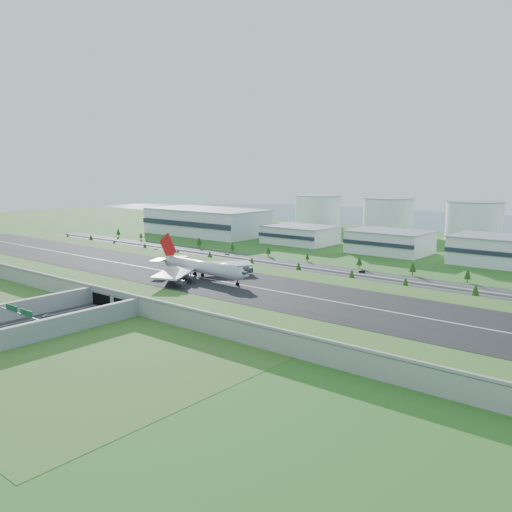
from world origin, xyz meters
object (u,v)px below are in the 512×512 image
Objects in this scene: car_2 at (82,321)px; car_5 at (362,271)px; boeing_747 at (202,267)px; car_0 at (46,316)px; car_7 at (227,254)px; car_4 at (155,249)px; fuel_tank_a at (318,212)px.

car_5 is at bearing -117.31° from car_2.
boeing_747 reaches higher than car_5.
boeing_747 is 81.51m from car_0.
car_2 is at bearing 38.93° from car_7.
boeing_747 is at bearing 52.05° from car_7.
car_4 is at bearing -107.85° from car_5.
car_2 is (19.99, 5.21, 0.03)m from car_0.
boeing_747 is at bearing -105.33° from car_2.
car_2 is 210.00m from car_4.
car_5 is at bearing 74.07° from boeing_747.
fuel_tank_a is at bearing 97.17° from car_0.
fuel_tank_a reaches higher than car_4.
car_2 is 1.38× the size of car_4.
car_4 is (-118.97, 162.66, -0.05)m from car_0.
fuel_tank_a is 10.90× the size of car_7.
fuel_tank_a is 226.22m from car_4.
car_2 is 192.28m from car_7.
car_2 is (129.55, -382.86, -16.64)m from fuel_tank_a.
boeing_747 reaches higher than car_0.
car_7 is (61.63, 18.59, 0.01)m from car_4.
car_2 reaches higher than car_0.
fuel_tank_a reaches higher than boeing_747.
boeing_747 is 15.45× the size of car_7.
car_7 is at bearing -113.64° from car_5.
car_0 is 0.97× the size of car_5.
car_7 is (-77.46, 103.40, -13.41)m from boeing_747.
car_4 is 64.37m from car_7.
fuel_tank_a is 12.03× the size of car_0.
boeing_747 is at bearing -44.11° from car_5.
boeing_747 is at bearing 66.91° from car_0.
car_0 is at bearing 32.77° from car_7.
fuel_tank_a is 265.74m from car_5.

